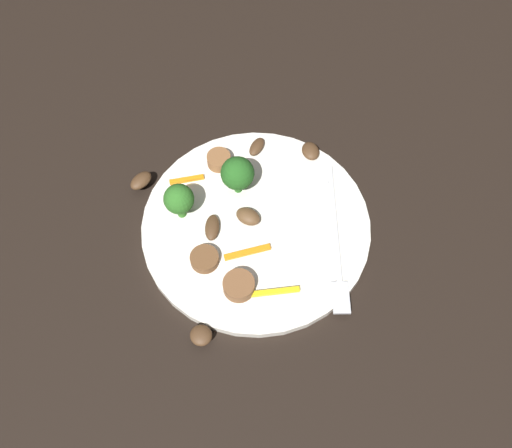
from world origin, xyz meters
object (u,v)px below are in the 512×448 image
at_px(mushroom_3, 212,227).
at_px(mushroom_4, 141,181).
at_px(sausage_slice_2, 219,160).
at_px(mushroom_1, 310,151).
at_px(fork, 336,247).
at_px(broccoli_floret_1, 238,173).
at_px(pepper_strip_0, 275,292).
at_px(mushroom_5, 201,335).
at_px(mushroom_0, 257,147).
at_px(pepper_strip_2, 247,252).
at_px(pepper_strip_1, 187,180).
at_px(sausage_slice_0, 205,259).
at_px(plate, 256,226).
at_px(broccoli_floret_0, 179,200).
at_px(sausage_slice_1, 239,286).
at_px(mushroom_2, 248,216).

xyz_separation_m(mushroom_3, mushroom_4, (-0.09, -0.05, 0.00)).
bearing_deg(sausage_slice_2, mushroom_1, 73.16).
bearing_deg(sausage_slice_2, fork, 25.36).
relative_size(broccoli_floret_1, pepper_strip_0, 1.00).
bearing_deg(mushroom_5, mushroom_0, 142.20).
height_order(broccoli_floret_1, sausage_slice_2, broccoli_floret_1).
xyz_separation_m(mushroom_5, pepper_strip_2, (-0.07, 0.08, -0.00)).
distance_m(mushroom_4, pepper_strip_1, 0.05).
xyz_separation_m(sausage_slice_0, mushroom_1, (-0.08, 0.17, 0.00)).
xyz_separation_m(sausage_slice_0, pepper_strip_1, (-0.10, 0.02, -0.00)).
distance_m(mushroom_0, mushroom_3, 0.12).
bearing_deg(mushroom_3, sausage_slice_0, -34.17).
xyz_separation_m(plate, pepper_strip_0, (0.08, -0.02, 0.01)).
bearing_deg(mushroom_5, mushroom_4, 178.64).
distance_m(pepper_strip_1, pepper_strip_2, 0.12).
bearing_deg(pepper_strip_0, mushroom_0, 161.39).
xyz_separation_m(broccoli_floret_0, mushroom_1, (-0.02, 0.17, -0.03)).
xyz_separation_m(broccoli_floret_0, mushroom_0, (-0.05, 0.11, -0.03)).
bearing_deg(mushroom_1, pepper_strip_1, -99.55).
relative_size(broccoli_floret_1, pepper_strip_2, 1.02).
height_order(sausage_slice_0, mushroom_0, sausage_slice_0).
bearing_deg(broccoli_floret_0, pepper_strip_1, 152.44).
bearing_deg(sausage_slice_1, pepper_strip_1, -179.40).
relative_size(broccoli_floret_0, pepper_strip_1, 1.24).
height_order(plate, pepper_strip_0, pepper_strip_0).
relative_size(plate, mushroom_4, 8.94).
xyz_separation_m(mushroom_3, pepper_strip_1, (-0.07, -0.00, -0.00)).
bearing_deg(fork, broccoli_floret_0, -104.42).
relative_size(broccoli_floret_1, mushroom_0, 1.88).
distance_m(mushroom_5, pepper_strip_0, 0.09).
height_order(mushroom_2, mushroom_5, mushroom_2).
bearing_deg(plate, broccoli_floret_1, 179.00).
height_order(mushroom_1, mushroom_5, mushroom_1).
height_order(plate, mushroom_5, mushroom_5).
bearing_deg(mushroom_4, pepper_strip_2, 29.61).
xyz_separation_m(mushroom_3, mushroom_5, (0.11, -0.06, -0.00)).
distance_m(sausage_slice_1, mushroom_3, 0.08).
distance_m(mushroom_4, pepper_strip_2, 0.15).
height_order(sausage_slice_0, sausage_slice_2, sausage_slice_2).
relative_size(plate, broccoli_floret_1, 4.85).
relative_size(fork, mushroom_0, 6.14).
relative_size(mushroom_0, mushroom_1, 1.08).
height_order(mushroom_3, pepper_strip_0, mushroom_3).
height_order(sausage_slice_1, mushroom_0, sausage_slice_1).
distance_m(broccoli_floret_1, pepper_strip_2, 0.09).
bearing_deg(pepper_strip_2, sausage_slice_2, 171.83).
distance_m(pepper_strip_0, pepper_strip_1, 0.17).
distance_m(sausage_slice_1, mushroom_1, 0.19).
relative_size(broccoli_floret_0, mushroom_0, 1.77).
bearing_deg(mushroom_0, mushroom_3, -48.42).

